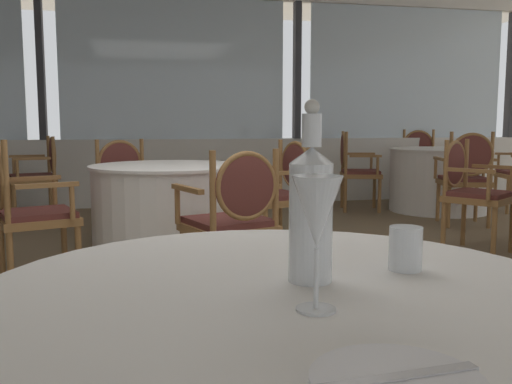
{
  "coord_description": "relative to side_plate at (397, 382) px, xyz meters",
  "views": [
    {
      "loc": [
        -0.51,
        -2.84,
        1.04
      ],
      "look_at": [
        -0.25,
        -1.63,
        0.89
      ],
      "focal_mm": 39.46,
      "sensor_mm": 36.0,
      "label": 1
    }
  ],
  "objects": [
    {
      "name": "dining_chair_0_0",
      "position": [
        -0.99,
        3.18,
        -0.2
      ],
      "size": [
        0.59,
        0.63,
        0.95
      ],
      "rotation": [
        0.0,
        0.0,
        6.62
      ],
      "color": "olive",
      "rests_on": "ground_plane"
    },
    {
      "name": "dining_chair_1_1",
      "position": [
        2.37,
        3.52,
        -0.21
      ],
      "size": [
        0.66,
        0.64,
        0.92
      ],
      "rotation": [
        0.0,
        0.0,
        5.33
      ],
      "color": "olive",
      "rests_on": "ground_plane"
    },
    {
      "name": "wine_glass",
      "position": [
        -0.01,
        0.27,
        0.15
      ],
      "size": [
        0.08,
        0.08,
        0.21
      ],
      "color": "white",
      "rests_on": "foreground_table"
    },
    {
      "name": "background_table_2",
      "position": [
        3.28,
        5.55,
        -0.38
      ],
      "size": [
        1.19,
        1.19,
        0.75
      ],
      "color": "white",
      "rests_on": "ground_plane"
    },
    {
      "name": "ground_plane",
      "position": [
        0.23,
        2.28,
        -0.76
      ],
      "size": [
        15.28,
        15.28,
        0.0
      ],
      "primitive_type": "plane",
      "color": "#756047"
    },
    {
      "name": "background_table_0",
      "position": [
        -0.05,
        3.5,
        -0.38
      ],
      "size": [
        1.12,
        1.12,
        0.75
      ],
      "color": "white",
      "rests_on": "ground_plane"
    },
    {
      "name": "dining_chair_2_1",
      "position": [
        3.55,
        6.54,
        -0.19
      ],
      "size": [
        0.61,
        0.57,
        0.97
      ],
      "rotation": [
        0.0,
        0.0,
        10.73
      ],
      "color": "olive",
      "rests_on": "ground_plane"
    },
    {
      "name": "butter_knife",
      "position": [
        0.0,
        0.0,
        0.01
      ],
      "size": [
        0.21,
        0.04,
        0.0
      ],
      "primitive_type": "cube",
      "rotation": [
        0.0,
        0.0,
        0.09
      ],
      "color": "silver",
      "rests_on": "foreground_table"
    },
    {
      "name": "water_bottle",
      "position": [
        0.03,
        0.43,
        0.13
      ],
      "size": [
        0.08,
        0.08,
        0.34
      ],
      "color": "white",
      "rests_on": "foreground_table"
    },
    {
      "name": "dining_chair_0_1",
      "position": [
        0.27,
        2.58,
        -0.22
      ],
      "size": [
        0.63,
        0.59,
        0.9
      ],
      "rotation": [
        0.0,
        0.0,
        8.19
      ],
      "color": "olive",
      "rests_on": "ground_plane"
    },
    {
      "name": "dining_chair_2_3",
      "position": [
        3.01,
        4.56,
        -0.19
      ],
      "size": [
        0.61,
        0.57,
        0.97
      ],
      "rotation": [
        0.0,
        0.0,
        13.87
      ],
      "color": "olive",
      "rests_on": "ground_plane"
    },
    {
      "name": "side_plate",
      "position": [
        0.0,
        0.0,
        0.0
      ],
      "size": [
        0.2,
        0.2,
        0.01
      ],
      "primitive_type": "cylinder",
      "color": "white",
      "rests_on": "foreground_table"
    },
    {
      "name": "dining_chair_2_2",
      "position": [
        2.29,
        5.82,
        -0.2
      ],
      "size": [
        0.57,
        0.61,
        0.95
      ],
      "rotation": [
        0.0,
        0.0,
        12.3
      ],
      "color": "olive",
      "rests_on": "ground_plane"
    },
    {
      "name": "window_wall_far",
      "position": [
        0.23,
        6.7,
        0.39
      ],
      "size": [
        10.17,
        0.14,
        2.86
      ],
      "color": "silver",
      "rests_on": "ground_plane"
    },
    {
      "name": "dining_chair_0_3",
      "position": [
        -0.38,
        4.43,
        -0.22
      ],
      "size": [
        0.63,
        0.59,
        0.91
      ],
      "rotation": [
        0.0,
        0.0,
        11.33
      ],
      "color": "olive",
      "rests_on": "ground_plane"
    },
    {
      "name": "dining_chair_0_2",
      "position": [
        0.87,
        3.82,
        -0.22
      ],
      "size": [
        0.59,
        0.63,
        0.91
      ],
      "rotation": [
        0.0,
        0.0,
        9.76
      ],
      "color": "olive",
      "rests_on": "ground_plane"
    },
    {
      "name": "dining_chair_3_1",
      "position": [
        -1.29,
        5.81,
        -0.21
      ],
      "size": [
        0.56,
        0.61,
        0.91
      ],
      "rotation": [
        0.0,
        0.0,
        9.69
      ],
      "color": "olive",
      "rests_on": "ground_plane"
    },
    {
      "name": "water_tumbler",
      "position": [
        0.24,
        0.46,
        0.04
      ],
      "size": [
        0.07,
        0.07,
        0.09
      ],
      "primitive_type": "cylinder",
      "color": "white",
      "rests_on": "foreground_table"
    }
  ]
}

